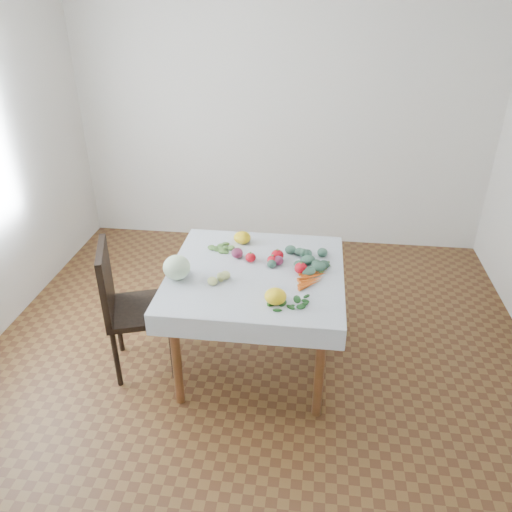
{
  "coord_description": "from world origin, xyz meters",
  "views": [
    {
      "loc": [
        0.35,
        -2.76,
        2.4
      ],
      "look_at": [
        -0.01,
        0.09,
        0.82
      ],
      "focal_mm": 35.0,
      "sensor_mm": 36.0,
      "label": 1
    }
  ],
  "objects_px": {
    "heirloom_back": "(242,238)",
    "carrot_bunch": "(313,277)",
    "chair": "(126,301)",
    "table": "(256,284)",
    "cabbage": "(177,267)"
  },
  "relations": [
    {
      "from": "heirloom_back",
      "to": "carrot_bunch",
      "type": "distance_m",
      "value": 0.67
    },
    {
      "from": "chair",
      "to": "heirloom_back",
      "type": "distance_m",
      "value": 0.91
    },
    {
      "from": "table",
      "to": "chair",
      "type": "bearing_deg",
      "value": -170.83
    },
    {
      "from": "cabbage",
      "to": "carrot_bunch",
      "type": "xyz_separation_m",
      "value": [
        0.85,
        0.09,
        -0.06
      ]
    },
    {
      "from": "chair",
      "to": "carrot_bunch",
      "type": "distance_m",
      "value": 1.24
    },
    {
      "from": "table",
      "to": "chair",
      "type": "xyz_separation_m",
      "value": [
        -0.85,
        -0.14,
        -0.11
      ]
    },
    {
      "from": "carrot_bunch",
      "to": "chair",
      "type": "bearing_deg",
      "value": -176.11
    },
    {
      "from": "table",
      "to": "heirloom_back",
      "type": "xyz_separation_m",
      "value": [
        -0.15,
        0.38,
        0.14
      ]
    },
    {
      "from": "carrot_bunch",
      "to": "table",
      "type": "bearing_deg",
      "value": 171.5
    },
    {
      "from": "table",
      "to": "chair",
      "type": "height_order",
      "value": "chair"
    },
    {
      "from": "heirloom_back",
      "to": "carrot_bunch",
      "type": "relative_size",
      "value": 0.43
    },
    {
      "from": "cabbage",
      "to": "carrot_bunch",
      "type": "height_order",
      "value": "cabbage"
    },
    {
      "from": "carrot_bunch",
      "to": "heirloom_back",
      "type": "bearing_deg",
      "value": 139.51
    },
    {
      "from": "table",
      "to": "carrot_bunch",
      "type": "relative_size",
      "value": 3.5
    },
    {
      "from": "cabbage",
      "to": "carrot_bunch",
      "type": "relative_size",
      "value": 0.6
    }
  ]
}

